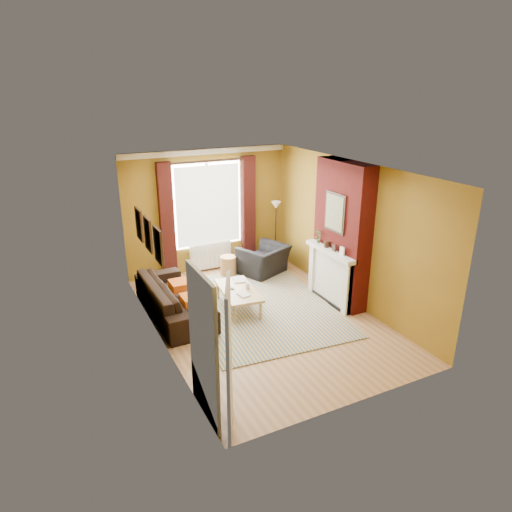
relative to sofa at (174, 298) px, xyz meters
name	(u,v)px	position (x,y,z in m)	size (l,w,h in m)	color
ground	(262,317)	(1.42, -0.87, -0.34)	(5.50, 5.50, 0.00)	olive
room_walls	(286,239)	(2.06, -0.59, 1.05)	(3.82, 5.54, 2.83)	#826119
striped_rug	(258,306)	(1.57, -0.42, -0.33)	(2.94, 3.87, 0.02)	#2F5C83
sofa	(174,298)	(0.00, 0.00, 0.00)	(2.33, 0.91, 0.68)	black
armchair	(264,260)	(2.43, 1.03, -0.01)	(1.02, 0.89, 0.66)	black
coffee_table	(238,291)	(1.17, -0.35, 0.03)	(0.77, 1.32, 0.42)	tan
wicker_stool	(228,266)	(1.67, 1.30, -0.11)	(0.47, 0.47, 0.45)	#A47647
floor_lamp	(276,215)	(2.97, 1.46, 0.88)	(0.23, 0.23, 1.55)	black
book_a	(239,296)	(1.06, -0.64, 0.09)	(0.18, 0.24, 0.02)	#999999
book_b	(233,280)	(1.26, 0.07, 0.09)	(0.22, 0.31, 0.02)	#999999
mug	(248,286)	(1.35, -0.40, 0.12)	(0.10, 0.10, 0.09)	#999999
tv_remote	(231,288)	(1.06, -0.26, 0.09)	(0.09, 0.16, 0.02)	#28272A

